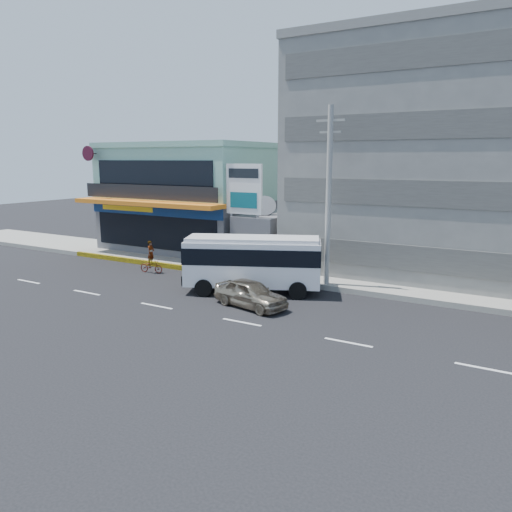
{
  "coord_description": "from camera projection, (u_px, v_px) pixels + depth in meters",
  "views": [
    {
      "loc": [
        16.31,
        -18.13,
        7.19
      ],
      "look_at": [
        3.41,
        4.0,
        2.2
      ],
      "focal_mm": 35.0,
      "sensor_mm": 36.0,
      "label": 1
    }
  ],
  "objects": [
    {
      "name": "sedan",
      "position": [
        250.0,
        293.0,
        24.52
      ],
      "size": [
        4.29,
        2.49,
        1.37
      ],
      "primitive_type": "imported",
      "rotation": [
        0.0,
        0.0,
        1.34
      ],
      "color": "tan",
      "rests_on": "ground"
    },
    {
      "name": "gap_structure",
      "position": [
        272.0,
        239.0,
        34.65
      ],
      "size": [
        3.0,
        6.0,
        3.5
      ],
      "primitive_type": "cube",
      "color": "#4F4F54",
      "rests_on": "ground"
    },
    {
      "name": "ground",
      "position": [
        157.0,
        306.0,
        24.81
      ],
      "size": [
        120.0,
        120.0,
        0.0
      ],
      "primitive_type": "plane",
      "color": "black",
      "rests_on": "ground"
    },
    {
      "name": "billboard",
      "position": [
        244.0,
        195.0,
        31.91
      ],
      "size": [
        2.6,
        0.18,
        6.9
      ],
      "color": "gray",
      "rests_on": "ground"
    },
    {
      "name": "sidewalk",
      "position": [
        324.0,
        277.0,
        30.36
      ],
      "size": [
        70.0,
        5.0,
        0.3
      ],
      "primitive_type": "cube",
      "color": "gray",
      "rests_on": "ground"
    },
    {
      "name": "shop_building",
      "position": [
        195.0,
        200.0,
        39.82
      ],
      "size": [
        12.4,
        11.7,
        8.0
      ],
      "color": "#4F4F54",
      "rests_on": "ground"
    },
    {
      "name": "satellite_dish",
      "position": [
        265.0,
        214.0,
        33.45
      ],
      "size": [
        1.5,
        1.5,
        0.15
      ],
      "primitive_type": "cylinder",
      "color": "slate",
      "rests_on": "gap_structure"
    },
    {
      "name": "utility_pole_near",
      "position": [
        329.0,
        197.0,
        27.13
      ],
      "size": [
        1.6,
        0.3,
        10.0
      ],
      "color": "#999993",
      "rests_on": "ground"
    },
    {
      "name": "minibus",
      "position": [
        253.0,
        260.0,
        27.02
      ],
      "size": [
        7.65,
        5.1,
        3.07
      ],
      "color": "white",
      "rests_on": "ground"
    },
    {
      "name": "motorcycle_rider",
      "position": [
        151.0,
        262.0,
        31.96
      ],
      "size": [
        1.68,
        0.8,
        2.07
      ],
      "color": "#4C100A",
      "rests_on": "ground"
    },
    {
      "name": "concrete_building",
      "position": [
        435.0,
        162.0,
        31.24
      ],
      "size": [
        16.0,
        12.0,
        14.0
      ],
      "primitive_type": "cube",
      "color": "gray",
      "rests_on": "ground"
    }
  ]
}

